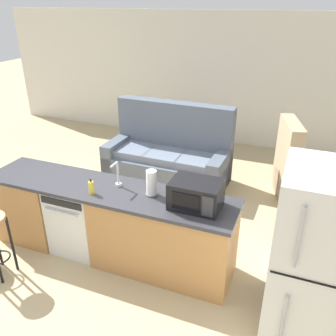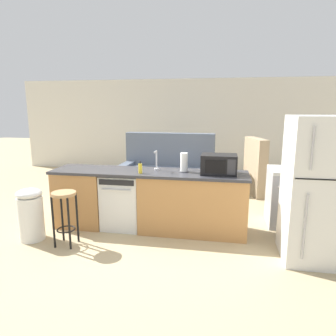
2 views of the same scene
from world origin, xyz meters
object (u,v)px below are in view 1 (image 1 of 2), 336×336
stove_range (313,238)px  soap_bottle (91,187)px  armchair (298,176)px  paper_towel_roll (151,183)px  couch (169,156)px  refrigerator (318,274)px  microwave (196,194)px  dishwasher (80,217)px

stove_range → soap_bottle: soap_bottle is taller
armchair → soap_bottle: bearing=-130.1°
paper_towel_roll → couch: bearing=106.5°
paper_towel_roll → couch: 2.26m
refrigerator → microwave: bearing=154.8°
microwave → soap_bottle: size_ratio=2.84×
stove_range → paper_towel_roll: 1.84m
microwave → couch: size_ratio=0.25×
refrigerator → couch: (-2.29, 2.68, -0.48)m
refrigerator → soap_bottle: size_ratio=9.91×
microwave → soap_bottle: (-1.11, -0.16, -0.07)m
soap_bottle → stove_range: bearing=17.3°
soap_bottle → refrigerator: bearing=-9.7°
paper_towel_roll → armchair: size_ratio=0.24×
armchair → stove_range: bearing=-82.2°
microwave → paper_towel_roll: paper_towel_roll is taller
stove_range → microwave: 1.42m
armchair → microwave: bearing=-112.3°
stove_range → couch: bearing=145.3°
paper_towel_roll → soap_bottle: size_ratio=1.60×
microwave → armchair: (0.93, 2.27, -0.69)m
dishwasher → microwave: size_ratio=1.68×
refrigerator → armchair: size_ratio=1.45×
refrigerator → armchair: 2.87m
couch → dishwasher: bearing=-98.3°
stove_range → microwave: bearing=-154.7°
refrigerator → dishwasher: bearing=168.1°
couch → armchair: bearing=3.6°
microwave → couch: bearing=117.8°
microwave → soap_bottle: bearing=-171.8°
microwave → couch: 2.50m
couch → soap_bottle: bearing=-89.7°
couch → armchair: 2.06m
refrigerator → couch: bearing=130.5°
dishwasher → refrigerator: bearing=-11.9°
dishwasher → armchair: armchair is taller
microwave → paper_towel_roll: 0.51m
paper_towel_roll → couch: couch is taller
stove_range → couch: size_ratio=0.45×
dishwasher → couch: bearing=81.7°
dishwasher → armchair: bearing=43.7°
stove_range → armchair: (-0.23, 1.72, -0.10)m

